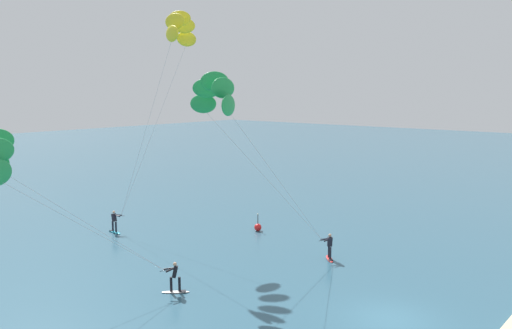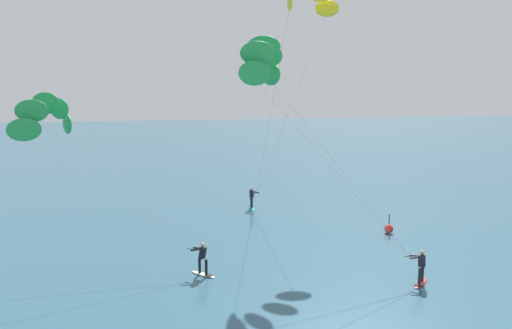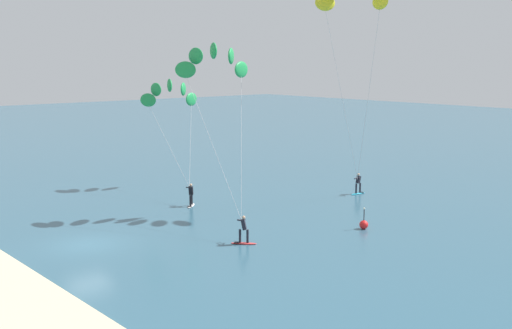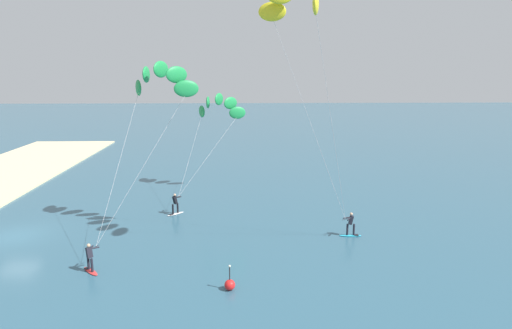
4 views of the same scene
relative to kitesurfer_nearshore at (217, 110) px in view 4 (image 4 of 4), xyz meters
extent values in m
plane|color=#2D566B|center=(11.41, -13.28, -7.54)|extent=(240.00, 240.00, 0.00)
ellipsoid|color=white|center=(7.11, -3.05, -7.50)|extent=(1.27, 1.35, 0.08)
cube|color=black|center=(7.39, -3.35, -7.45)|extent=(0.40, 0.40, 0.02)
cylinder|color=black|center=(6.97, -2.88, -7.07)|extent=(0.14, 0.14, 0.78)
cylinder|color=black|center=(7.26, -3.21, -7.07)|extent=(0.14, 0.14, 0.78)
cube|color=black|center=(7.11, -3.05, -6.38)|extent=(0.44, 0.44, 0.63)
sphere|color=tan|center=(7.11, -3.05, -5.96)|extent=(0.20, 0.20, 0.20)
cylinder|color=black|center=(6.61, -2.83, -6.23)|extent=(0.52, 0.24, 0.03)
cylinder|color=black|center=(6.82, -3.04, -6.20)|extent=(0.60, 0.10, 0.15)
cylinder|color=black|center=(6.90, -2.84, -6.20)|extent=(0.49, 0.49, 0.15)
ellipsoid|color=#1E9347|center=(0.37, 1.81, -0.25)|extent=(0.88, 1.58, 1.10)
ellipsoid|color=#1E9347|center=(0.11, 1.19, 0.60)|extent=(1.33, 1.35, 1.10)
ellipsoid|color=#1E9347|center=(-0.34, 0.14, 0.93)|extent=(1.57, 0.91, 1.10)
ellipsoid|color=#1E9347|center=(-0.79, -0.90, 0.60)|extent=(1.58, 0.34, 1.10)
ellipsoid|color=#1E9347|center=(-1.05, -1.52, -0.25)|extent=(1.58, 0.88, 1.10)
cylinder|color=#B2B2B7|center=(3.49, -0.51, -3.39)|extent=(6.25, 4.66, 5.69)
cylinder|color=#B2B2B7|center=(2.78, -2.17, -3.39)|extent=(7.67, 1.33, 5.69)
ellipsoid|color=red|center=(17.15, -6.34, -7.50)|extent=(1.34, 1.29, 0.08)
cube|color=black|center=(16.85, -6.62, -7.45)|extent=(0.40, 0.40, 0.02)
cylinder|color=black|center=(17.31, -6.19, -7.07)|extent=(0.14, 0.14, 0.78)
cylinder|color=black|center=(16.99, -6.49, -7.07)|extent=(0.14, 0.14, 0.78)
cube|color=black|center=(17.15, -6.34, -6.38)|extent=(0.44, 0.44, 0.63)
sphere|color=tan|center=(17.15, -6.34, -5.96)|extent=(0.20, 0.20, 0.20)
cylinder|color=black|center=(16.65, -6.11, -6.23)|extent=(0.51, 0.26, 0.03)
cylinder|color=black|center=(16.85, -6.33, -6.20)|extent=(0.61, 0.12, 0.15)
cylinder|color=black|center=(16.94, -6.13, -6.20)|extent=(0.48, 0.50, 0.15)
ellipsoid|color=#1E9347|center=(10.95, -1.42, 2.36)|extent=(0.88, 1.67, 1.10)
ellipsoid|color=#1E9347|center=(10.66, -2.06, 3.25)|extent=(1.37, 1.43, 1.10)
ellipsoid|color=#1E9347|center=(10.16, -3.15, 3.60)|extent=(1.64, 0.98, 1.10)
ellipsoid|color=#1E9347|center=(9.66, -4.25, 3.25)|extent=(1.67, 0.38, 1.10)
ellipsoid|color=#1E9347|center=(9.37, -4.89, 2.36)|extent=(1.67, 0.88, 1.10)
cylinder|color=#B2B2B7|center=(13.80, -3.76, -2.09)|extent=(5.72, 4.72, 8.30)
cylinder|color=#B2B2B7|center=(13.01, -5.50, -2.09)|extent=(7.30, 1.24, 8.30)
ellipsoid|color=#23ADD1|center=(12.16, 9.56, -7.50)|extent=(0.45, 1.52, 0.08)
cube|color=black|center=(12.19, 9.97, -7.45)|extent=(0.30, 0.30, 0.02)
cylinder|color=black|center=(12.15, 9.34, -7.07)|extent=(0.14, 0.14, 0.78)
cylinder|color=black|center=(12.18, 9.78, -7.07)|extent=(0.14, 0.14, 0.78)
cube|color=black|center=(12.16, 9.56, -6.38)|extent=(0.32, 0.34, 0.63)
sphere|color=tan|center=(12.16, 9.56, -5.96)|extent=(0.20, 0.20, 0.20)
cylinder|color=black|center=(12.46, 9.10, -6.23)|extent=(0.32, 0.48, 0.03)
cylinder|color=black|center=(12.40, 9.39, -6.20)|extent=(0.54, 0.42, 0.15)
cylinder|color=black|center=(12.22, 9.27, -6.20)|extent=(0.20, 0.61, 0.15)
ellipsoid|color=yellow|center=(13.47, 4.02, 6.89)|extent=(0.67, 1.67, 1.10)
ellipsoid|color=yellow|center=(16.64, 6.05, 6.89)|extent=(1.67, 0.67, 1.10)
cylinder|color=#B2B2B7|center=(12.96, 6.56, 0.18)|extent=(1.03, 5.09, 12.82)
cylinder|color=#B2B2B7|center=(14.55, 7.57, 0.18)|extent=(4.20, 3.07, 12.82)
sphere|color=red|center=(19.48, 1.53, -7.26)|extent=(0.56, 0.56, 0.56)
cylinder|color=#262628|center=(19.48, 1.53, -6.63)|extent=(0.06, 0.06, 0.70)
sphere|color=#F2F2CC|center=(19.48, 1.53, -6.22)|extent=(0.12, 0.12, 0.12)
camera|label=1|loc=(-10.70, -23.55, 3.14)|focal=37.04mm
camera|label=2|loc=(4.79, -26.63, 1.87)|focal=34.81mm
camera|label=3|loc=(44.90, -29.18, 2.95)|focal=45.07mm
camera|label=4|loc=(40.67, 2.22, 3.64)|focal=31.32mm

